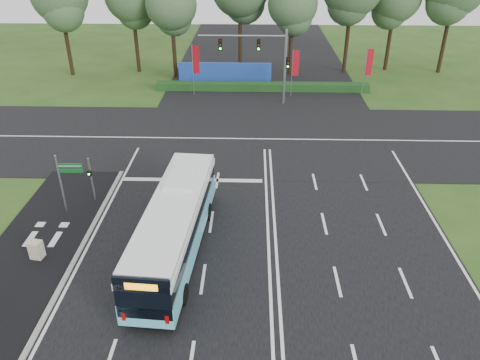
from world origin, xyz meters
The scene contains 15 objects.
ground centered at (0.00, 0.00, 0.00)m, with size 120.00×120.00×0.00m, color #284918.
road_main centered at (0.00, 0.00, 0.02)m, with size 20.00×120.00×0.04m, color black.
road_cross centered at (0.00, 12.00, 0.03)m, with size 120.00×14.00×0.05m, color black.
bike_path centered at (-12.50, -3.00, 0.03)m, with size 5.00×18.00×0.06m, color black.
kerb_strip centered at (-10.10, -3.00, 0.06)m, with size 0.25×18.00×0.12m, color gray.
city_bus centered at (-4.89, -2.84, 1.69)m, with size 3.28×11.85×3.36m.
pedestrian_signal centered at (-10.84, 2.18, 1.63)m, with size 0.28×0.40×2.98m.
street_sign centered at (-11.82, 0.86, 2.43)m, with size 1.50×0.14×3.84m.
utility_cabinet centered at (-12.10, -3.57, 0.52)m, with size 0.63×0.52×1.04m, color beige.
banner_flag_left centered at (-6.65, 22.68, 3.31)m, with size 0.73×0.26×5.11m.
banner_flag_mid centered at (3.10, 22.77, 3.05)m, with size 0.69×0.14×4.68m.
banner_flag_right centered at (10.25, 22.90, 3.15)m, with size 0.71×0.16×4.85m.
traffic_light_gantry centered at (0.21, 20.50, 4.66)m, with size 8.41×0.28×7.00m.
hedge centered at (0.00, 24.50, 0.40)m, with size 22.00×1.20×0.80m, color #173C16.
blue_hoarding centered at (-4.00, 27.00, 1.10)m, with size 10.00×0.30×2.20m, color #1E43A4.
Camera 1 is at (-0.98, -22.71, 15.48)m, focal length 35.00 mm.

